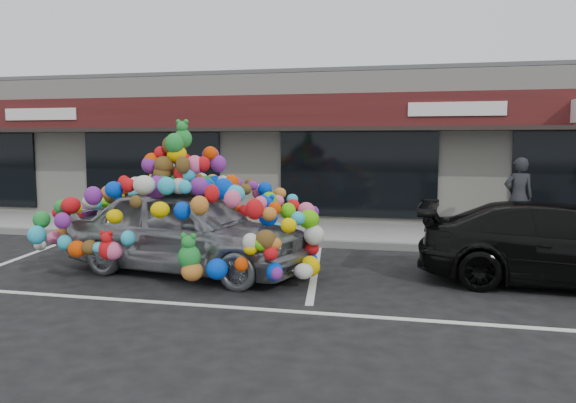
# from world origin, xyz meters

# --- Properties ---
(ground) EXTENTS (90.00, 90.00, 0.00)m
(ground) POSITION_xyz_m (0.00, 0.00, 0.00)
(ground) COLOR black
(ground) RESTS_ON ground
(shop_building) EXTENTS (24.00, 7.20, 4.31)m
(shop_building) POSITION_xyz_m (0.00, 8.44, 2.16)
(shop_building) COLOR silver
(shop_building) RESTS_ON ground
(sidewalk) EXTENTS (26.00, 3.00, 0.15)m
(sidewalk) POSITION_xyz_m (0.00, 4.00, 0.07)
(sidewalk) COLOR gray
(sidewalk) RESTS_ON ground
(kerb) EXTENTS (26.00, 0.18, 0.16)m
(kerb) POSITION_xyz_m (0.00, 2.50, 0.07)
(kerb) COLOR slate
(kerb) RESTS_ON ground
(parking_stripe_left) EXTENTS (0.73, 4.37, 0.01)m
(parking_stripe_left) POSITION_xyz_m (-3.20, 0.20, 0.00)
(parking_stripe_left) COLOR silver
(parking_stripe_left) RESTS_ON ground
(parking_stripe_mid) EXTENTS (0.73, 4.37, 0.01)m
(parking_stripe_mid) POSITION_xyz_m (2.80, 0.20, 0.00)
(parking_stripe_mid) COLOR silver
(parking_stripe_mid) RESTS_ON ground
(lane_line) EXTENTS (14.00, 0.12, 0.01)m
(lane_line) POSITION_xyz_m (2.00, -2.30, 0.00)
(lane_line) COLOR silver
(lane_line) RESTS_ON ground
(toy_car) EXTENTS (3.20, 5.01, 2.76)m
(toy_car) POSITION_xyz_m (0.60, -0.41, 0.93)
(toy_car) COLOR gray
(toy_car) RESTS_ON ground
(black_sedan) EXTENTS (2.16, 4.71, 1.33)m
(black_sedan) POSITION_xyz_m (6.90, 0.08, 0.67)
(black_sedan) COLOR black
(black_sedan) RESTS_ON ground
(pedestrian_a) EXTENTS (0.72, 0.53, 1.82)m
(pedestrian_a) POSITION_xyz_m (6.85, 4.09, 1.06)
(pedestrian_a) COLOR black
(pedestrian_a) RESTS_ON sidewalk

